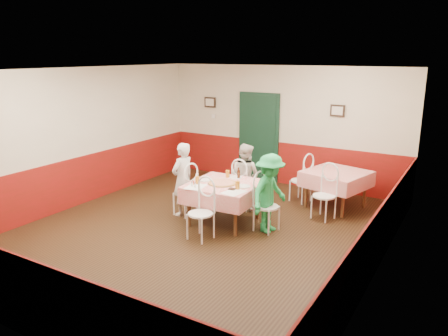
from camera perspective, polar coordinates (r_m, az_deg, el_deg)
The scene contains 39 objects.
floor at distance 7.85m, azimuth -2.95°, elevation -8.22°, with size 7.00×7.00×0.00m, color black.
ceiling at distance 7.24m, azimuth -3.25°, elevation 12.65°, with size 7.00×7.00×0.00m, color white.
back_wall at distance 10.46m, azimuth 7.66°, elevation 5.48°, with size 6.00×0.10×2.80m, color beige.
front_wall at distance 5.03m, azimuth -25.95°, elevation -6.11°, with size 6.00×0.10×2.80m, color beige.
left_wall at distance 9.40m, azimuth -18.53°, elevation 3.79°, with size 0.10×7.00×2.80m, color beige.
right_wall at distance 6.31m, azimuth 20.19°, elevation -1.44°, with size 0.10×7.00×2.80m, color beige.
wainscot_back at distance 10.62m, azimuth 7.46°, elevation 0.67°, with size 6.00×0.03×1.00m, color maroon.
wainscot_front at distance 5.40m, azimuth -24.71°, elevation -15.05°, with size 6.00×0.03×1.00m, color maroon.
wainscot_left at distance 9.58m, azimuth -18.04°, elevation -1.50°, with size 0.03×7.00×1.00m, color maroon.
wainscot_right at distance 6.61m, azimuth 19.36°, elevation -8.94°, with size 0.03×7.00×1.00m, color maroon.
door at distance 10.72m, azimuth 4.54°, elevation 3.89°, with size 0.96×0.06×2.10m, color black.
picture_left at distance 11.28m, azimuth -1.84°, elevation 8.58°, with size 0.32×0.03×0.26m, color black.
picture_right at distance 9.91m, azimuth 14.60°, elevation 7.26°, with size 0.32×0.03×0.26m, color black.
thermostat at distance 11.27m, azimuth -1.39°, elevation 6.78°, with size 0.10×0.03×0.10m, color white.
main_table at distance 8.10m, azimuth -0.00°, elevation -4.62°, with size 1.22×1.22×0.77m, color red.
second_table at distance 9.18m, azimuth 14.36°, elevation -2.75°, with size 1.12×1.12×0.77m, color red.
chair_left at distance 8.49m, azimuth -5.09°, elevation -3.24°, with size 0.42×0.42×0.90m, color white, non-canonical shape.
chair_right at distance 7.74m, azimuth 5.59°, elevation -5.05°, with size 0.42×0.42×0.90m, color white, non-canonical shape.
chair_far at distance 8.80m, azimuth 2.59°, elevation -2.53°, with size 0.42×0.42×0.90m, color white, non-canonical shape.
chair_near at distance 7.38m, azimuth -3.10°, elevation -6.00°, with size 0.42×0.42×0.90m, color white, non-canonical shape.
chair_second_a at distance 9.38m, azimuth 10.01°, elevation -1.65°, with size 0.42×0.42×0.90m, color white, non-canonical shape.
chair_second_b at distance 8.47m, azimuth 12.93°, elevation -3.60°, with size 0.42×0.42×0.90m, color white, non-canonical shape.
pizza at distance 7.95m, azimuth -0.24°, elevation -1.96°, with size 0.50×0.50×0.03m, color #B74723.
plate_left at distance 8.17m, azimuth -2.51°, elevation -1.57°, with size 0.25×0.25×0.01m, color white.
plate_right at distance 7.79m, azimuth 2.55°, elevation -2.40°, with size 0.25×0.25×0.01m, color white.
plate_far at distance 8.34m, azimuth 1.50°, elevation -1.23°, with size 0.25×0.25×0.01m, color white.
glass_a at distance 7.94m, azimuth -3.49°, elevation -1.61°, with size 0.08×0.08×0.14m, color #BF7219.
glass_b at distance 7.62m, azimuth 1.78°, elevation -2.26°, with size 0.08×0.08×0.14m, color #BF7219.
glass_c at distance 8.35m, azimuth 0.47°, elevation -0.76°, with size 0.07×0.07×0.14m, color #BF7219.
beer_bottle at distance 8.26m, azimuth 1.92°, elevation -0.74°, with size 0.05×0.05×0.20m, color #381C0A.
shaker_a at distance 7.81m, azimuth -4.19°, elevation -2.09°, with size 0.04×0.04×0.09m, color silver.
shaker_b at distance 7.74m, azimuth -3.80°, elevation -2.23°, with size 0.04×0.04×0.09m, color silver.
shaker_c at distance 7.90m, azimuth -4.05°, elevation -1.89°, with size 0.04×0.04×0.09m, color #B23319.
menu_left at distance 7.79m, azimuth -3.74°, elevation -2.45°, with size 0.30×0.40×0.00m, color white.
menu_right at distance 7.48m, azimuth 1.33°, elevation -3.16°, with size 0.30×0.40×0.00m, color white.
wallet at distance 7.62m, azimuth 1.03°, elevation -2.76°, with size 0.11×0.09×0.02m, color black.
diner_left at distance 8.44m, azimuth -5.41°, elevation -1.48°, with size 0.52×0.34×1.43m, color gray.
diner_far at distance 8.78m, azimuth 2.75°, elevation -1.08°, with size 0.65×0.51×1.34m, color gray.
diner_right at distance 7.64m, azimuth 5.99°, elevation -3.32°, with size 0.91×0.52×1.41m, color gray.
Camera 1 is at (4.03, -6.00, 3.06)m, focal length 35.00 mm.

